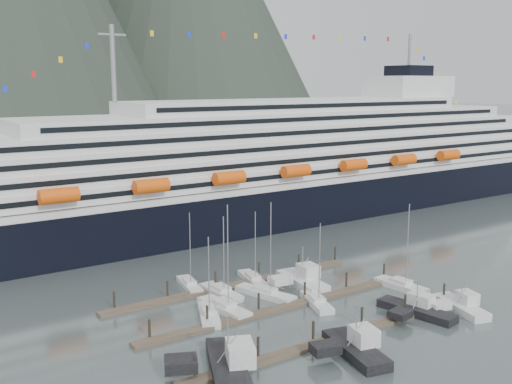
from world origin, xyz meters
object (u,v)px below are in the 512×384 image
sailboat_h (401,286)px  trawler_d (460,306)px  sailboat_a (209,315)px  sailboat_c (317,302)px  trawler_b (355,348)px  sailboat_e (189,285)px  sailboat_f (221,293)px  trawler_a (227,366)px  sailboat_g (253,280)px  sailboat_b (224,308)px  trawler_e (302,280)px  sailboat_d (265,294)px  trawler_c (416,310)px  cruise_ship (269,172)px

sailboat_h → trawler_d: (-0.12, -12.10, 0.37)m
sailboat_a → sailboat_c: 17.39m
trawler_b → sailboat_h: bearing=-46.8°
sailboat_c → trawler_d: bearing=-111.7°
sailboat_e → sailboat_f: bearing=-147.8°
sailboat_c → trawler_b: (-7.32, -16.34, 0.52)m
trawler_a → trawler_b: (16.27, -4.89, -0.06)m
sailboat_g → sailboat_h: (18.93, -16.92, 0.04)m
sailboat_b → trawler_e: bearing=-88.0°
sailboat_c → sailboat_f: 15.94m
trawler_a → sailboat_d: bearing=-20.6°
sailboat_b → sailboat_c: bearing=-120.4°
sailboat_a → trawler_e: (20.34, 3.44, 0.53)m
sailboat_d → trawler_b: bearing=156.1°
sailboat_g → trawler_c: sailboat_g is taller
sailboat_e → trawler_a: (-10.89, -30.07, 0.59)m
sailboat_c → trawler_d: (16.67, -14.30, 0.39)m
cruise_ship → trawler_d: bearing=-100.1°
sailboat_e → trawler_b: (5.38, -34.96, 0.53)m
trawler_e → trawler_a: bearing=132.0°
sailboat_d → sailboat_f: size_ratio=1.17×
trawler_a → trawler_b: 16.99m
sailboat_a → trawler_d: bearing=-95.4°
sailboat_e → sailboat_g: size_ratio=1.03×
sailboat_a → sailboat_b: (3.29, 1.06, 0.03)m
sailboat_b → trawler_e: size_ratio=1.45×
sailboat_b → sailboat_h: sailboat_b is taller
sailboat_b → trawler_a: (-10.22, -17.51, 0.54)m
sailboat_a → trawler_c: bearing=-97.3°
sailboat_d → trawler_c: size_ratio=1.30×
sailboat_e → trawler_c: 37.61m
sailboat_a → trawler_a: sailboat_a is taller
sailboat_c → sailboat_f: (-10.25, 12.21, 0.01)m
sailboat_b → sailboat_e: sailboat_b is taller
trawler_a → trawler_e: (27.27, 19.90, -0.05)m
sailboat_b → trawler_b: size_ratio=1.43×
sailboat_b → trawler_b: (6.04, -22.40, 0.49)m
sailboat_d → cruise_ship: bearing=-53.2°
sailboat_f → cruise_ship: bearing=-45.3°
sailboat_e → trawler_e: bearing=-110.5°
sailboat_c → sailboat_f: bearing=58.9°
sailboat_e → trawler_e: sailboat_e is taller
cruise_ship → sailboat_h: cruise_ship is taller
sailboat_c → trawler_c: size_ratio=1.10×
trawler_a → trawler_c: bearing=-65.8°
sailboat_f → trawler_e: bearing=-107.0°
sailboat_f → sailboat_c: bearing=-141.9°
trawler_a → cruise_ship: bearing=-14.6°
sailboat_a → sailboat_g: bearing=-31.5°
sailboat_a → sailboat_g: (14.50, 9.71, -0.02)m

